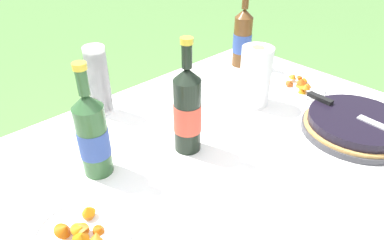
# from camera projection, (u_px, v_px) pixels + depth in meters

# --- Properties ---
(garden_table) EXTENTS (1.88, 1.08, 0.77)m
(garden_table) POSITION_uv_depth(u_px,v_px,m) (172.00, 208.00, 0.92)
(garden_table) COLOR brown
(garden_table) RESTS_ON ground_plane
(tablecloth) EXTENTS (1.89, 1.09, 0.10)m
(tablecloth) POSITION_uv_depth(u_px,v_px,m) (172.00, 194.00, 0.89)
(tablecloth) COLOR white
(tablecloth) RESTS_ON garden_table
(berry_tart) EXTENTS (0.33, 0.33, 0.06)m
(berry_tart) POSITION_uv_depth(u_px,v_px,m) (356.00, 125.00, 1.09)
(berry_tart) COLOR #38383D
(berry_tart) RESTS_ON tablecloth
(serving_knife) EXTENTS (0.06, 0.38, 0.01)m
(serving_knife) POSITION_uv_depth(u_px,v_px,m) (350.00, 112.00, 1.09)
(serving_knife) COLOR silver
(serving_knife) RESTS_ON berry_tart
(cup_stack) EXTENTS (0.07, 0.07, 0.24)m
(cup_stack) POSITION_uv_depth(u_px,v_px,m) (99.00, 81.00, 1.15)
(cup_stack) COLOR white
(cup_stack) RESTS_ON tablecloth
(cider_bottle_green) EXTENTS (0.08, 0.08, 0.32)m
(cider_bottle_green) POSITION_uv_depth(u_px,v_px,m) (93.00, 135.00, 0.88)
(cider_bottle_green) COLOR #2D562D
(cider_bottle_green) RESTS_ON tablecloth
(cider_bottle_amber) EXTENTS (0.08, 0.08, 0.33)m
(cider_bottle_amber) POSITION_uv_depth(u_px,v_px,m) (242.00, 38.00, 1.49)
(cider_bottle_amber) COLOR brown
(cider_bottle_amber) RESTS_ON tablecloth
(juice_bottle_red) EXTENTS (0.08, 0.08, 0.34)m
(juice_bottle_red) POSITION_uv_depth(u_px,v_px,m) (187.00, 111.00, 0.96)
(juice_bottle_red) COLOR black
(juice_bottle_red) RESTS_ON tablecloth
(snack_plate_near) EXTENTS (0.22, 0.22, 0.06)m
(snack_plate_near) POSITION_uv_depth(u_px,v_px,m) (82.00, 234.00, 0.75)
(snack_plate_near) COLOR white
(snack_plate_near) RESTS_ON tablecloth
(snack_plate_left) EXTENTS (0.21, 0.21, 0.05)m
(snack_plate_left) POSITION_uv_depth(u_px,v_px,m) (299.00, 86.00, 1.35)
(snack_plate_left) COLOR white
(snack_plate_left) RESTS_ON tablecloth
(paper_towel_roll) EXTENTS (0.11, 0.11, 0.22)m
(paper_towel_roll) POSITION_uv_depth(u_px,v_px,m) (255.00, 76.00, 1.21)
(paper_towel_roll) COLOR white
(paper_towel_roll) RESTS_ON tablecloth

